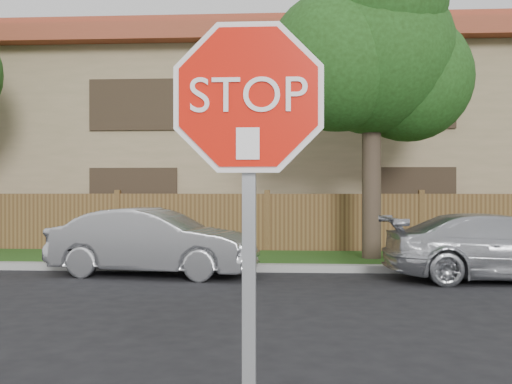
{
  "coord_description": "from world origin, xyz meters",
  "views": [
    {
      "loc": [
        0.68,
        -4.32,
        1.72
      ],
      "look_at": [
        0.47,
        -0.9,
        1.7
      ],
      "focal_mm": 42.0,
      "sensor_mm": 36.0,
      "label": 1
    }
  ],
  "objects": [
    {
      "name": "far_curb",
      "position": [
        0.0,
        8.15,
        0.07
      ],
      "size": [
        70.0,
        0.3,
        0.15
      ],
      "primitive_type": "cube",
      "color": "gray",
      "rests_on": "ground"
    },
    {
      "name": "grass_strip",
      "position": [
        0.0,
        9.8,
        0.06
      ],
      "size": [
        70.0,
        3.0,
        0.12
      ],
      "primitive_type": "cube",
      "color": "#1E4714",
      "rests_on": "ground"
    },
    {
      "name": "fence",
      "position": [
        0.0,
        11.4,
        0.8
      ],
      "size": [
        70.0,
        0.12,
        1.6
      ],
      "primitive_type": "cube",
      "color": "#53371D",
      "rests_on": "ground"
    },
    {
      "name": "apartment_building",
      "position": [
        0.0,
        17.0,
        3.53
      ],
      "size": [
        35.2,
        9.2,
        7.2
      ],
      "color": "#8E7D58",
      "rests_on": "ground"
    },
    {
      "name": "tree_mid",
      "position": [
        2.52,
        9.57,
        4.87
      ],
      "size": [
        4.8,
        3.9,
        7.35
      ],
      "color": "#382B21",
      "rests_on": "ground"
    },
    {
      "name": "stop_sign",
      "position": [
        0.47,
        -1.48,
        1.83
      ],
      "size": [
        1.01,
        0.13,
        2.55
      ],
      "color": "gray",
      "rests_on": "sidewalk_near"
    },
    {
      "name": "sedan_left",
      "position": [
        -2.1,
        7.43,
        0.67
      ],
      "size": [
        4.22,
        2.0,
        1.34
      ],
      "primitive_type": "imported",
      "rotation": [
        0.0,
        0.0,
        1.42
      ],
      "color": "#ACADB1",
      "rests_on": "ground"
    },
    {
      "name": "sedan_right",
      "position": [
        4.57,
        7.17,
        0.63
      ],
      "size": [
        4.4,
        1.94,
        1.26
      ],
      "primitive_type": "imported",
      "rotation": [
        0.0,
        0.0,
        1.61
      ],
      "color": "#B8BAC0",
      "rests_on": "ground"
    }
  ]
}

